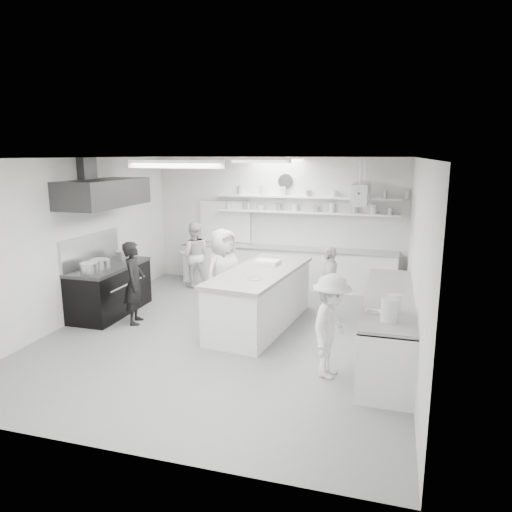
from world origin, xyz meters
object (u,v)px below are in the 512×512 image
(right_counter, at_px, (388,327))
(cook_back, at_px, (194,255))
(stove, at_px, (110,291))
(cook_stove, at_px, (134,283))
(prep_island, at_px, (260,299))
(back_counter, at_px, (286,268))

(right_counter, distance_m, cook_back, 5.24)
(stove, bearing_deg, right_counter, -6.52)
(right_counter, xyz_separation_m, cook_stove, (-4.49, 0.23, 0.29))
(stove, bearing_deg, prep_island, 2.79)
(right_counter, xyz_separation_m, cook_back, (-4.42, 2.80, 0.29))
(prep_island, bearing_deg, stove, -170.14)
(stove, height_order, cook_back, cook_back)
(stove, relative_size, back_counter, 0.36)
(right_counter, distance_m, prep_island, 2.36)
(right_counter, bearing_deg, cook_stove, 177.00)
(cook_stove, height_order, cook_back, cook_stove)
(stove, height_order, prep_island, prep_island)
(cook_back, bearing_deg, cook_stove, 68.80)
(back_counter, height_order, prep_island, prep_island)
(prep_island, bearing_deg, cook_stove, -160.11)
(right_counter, height_order, cook_stove, cook_stove)
(back_counter, relative_size, right_counter, 1.52)
(prep_island, height_order, cook_stove, cook_stove)
(prep_island, bearing_deg, right_counter, -11.36)
(right_counter, distance_m, cook_stove, 4.50)
(back_counter, xyz_separation_m, cook_stove, (-2.14, -3.17, 0.30))
(cook_back, bearing_deg, back_counter, 176.54)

